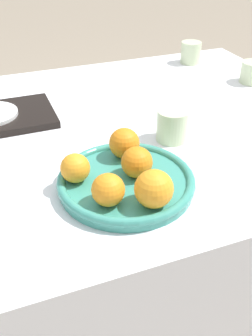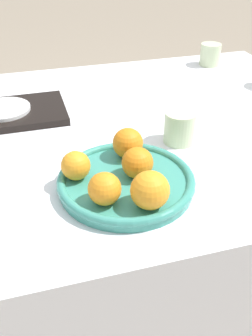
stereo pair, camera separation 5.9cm
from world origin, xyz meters
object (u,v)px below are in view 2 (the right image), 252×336
(orange_2, at_px, (128,143))
(serving_tray, at_px, (4,114))
(side_plate, at_px, (4,109))
(cup_1, at_px, (210,55))
(fruit_platter, at_px, (126,181))
(orange_1, at_px, (76,166))
(cup_2, at_px, (180,127))
(orange_0, at_px, (137,163))
(orange_3, at_px, (150,190))
(orange_4, at_px, (105,189))

(orange_2, height_order, serving_tray, orange_2)
(side_plate, relative_size, cup_1, 1.89)
(fruit_platter, height_order, cup_1, cup_1)
(cup_1, bearing_deg, orange_1, -134.54)
(cup_2, bearing_deg, orange_0, -137.02)
(fruit_platter, xyz_separation_m, cup_2, (0.18, 0.15, 0.02))
(orange_1, distance_m, cup_1, 0.87)
(orange_3, bearing_deg, cup_2, 56.48)
(serving_tray, bearing_deg, cup_2, -32.14)
(orange_3, xyz_separation_m, cup_2, (0.16, 0.25, -0.02))
(orange_1, distance_m, side_plate, 0.41)
(cup_1, distance_m, cup_2, 0.60)
(orange_2, xyz_separation_m, side_plate, (-0.27, 0.33, -0.03))
(fruit_platter, xyz_separation_m, side_plate, (-0.24, 0.42, 0.01))
(orange_2, height_order, orange_4, orange_2)
(fruit_platter, distance_m, cup_2, 0.24)
(fruit_platter, distance_m, orange_0, 0.05)
(side_plate, bearing_deg, serving_tray, 0.00)
(orange_4, distance_m, cup_2, 0.32)
(orange_0, relative_size, side_plate, 0.45)
(orange_1, xyz_separation_m, serving_tray, (-0.14, 0.38, -0.04))
(fruit_platter, relative_size, orange_3, 3.88)
(orange_1, relative_size, orange_2, 0.89)
(orange_0, bearing_deg, fruit_platter, -168.01)
(fruit_platter, height_order, orange_1, orange_1)
(fruit_platter, relative_size, cup_2, 3.62)
(cup_2, bearing_deg, orange_1, -157.32)
(orange_0, height_order, serving_tray, orange_0)
(orange_1, height_order, cup_1, orange_1)
(fruit_platter, distance_m, side_plate, 0.48)
(orange_0, xyz_separation_m, orange_2, (0.00, 0.08, 0.00))
(orange_3, xyz_separation_m, serving_tray, (-0.26, 0.51, -0.05))
(orange_1, bearing_deg, orange_0, -12.82)
(orange_3, bearing_deg, serving_tray, 116.57)
(orange_3, bearing_deg, fruit_platter, 100.93)
(orange_4, relative_size, side_plate, 0.44)
(orange_1, xyz_separation_m, orange_3, (0.12, -0.13, 0.01))
(orange_0, height_order, orange_1, orange_0)
(fruit_platter, distance_m, cup_1, 0.83)
(cup_2, bearing_deg, side_plate, 147.86)
(orange_0, height_order, orange_2, orange_2)
(orange_4, bearing_deg, cup_1, 51.37)
(orange_1, height_order, orange_3, orange_3)
(orange_2, distance_m, orange_4, 0.17)
(orange_4, bearing_deg, side_plate, 110.40)
(orange_0, height_order, cup_2, orange_0)
(orange_3, relative_size, cup_1, 0.95)
(orange_3, xyz_separation_m, cup_1, (0.50, 0.75, -0.02))
(serving_tray, height_order, cup_1, cup_1)
(orange_2, distance_m, orange_3, 0.18)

